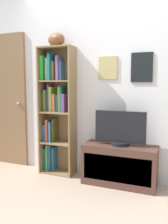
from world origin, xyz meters
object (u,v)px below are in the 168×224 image
bookshelf (55,109)px  television (120,129)px  football (56,40)px  door (3,100)px  tv_stand (119,165)px

bookshelf → television: bearing=-5.1°
football → door: bearing=174.3°
door → television: bearing=-4.6°
tv_stand → door: (-1.91, 0.16, 0.75)m
television → door: size_ratio=0.31×
television → tv_stand: bearing=-90.0°
television → door: door is taller
television → door: bearing=175.4°
bookshelf → football: 0.93m
bookshelf → door: (-0.97, 0.07, 0.09)m
bookshelf → door: size_ratio=0.87×
bookshelf → tv_stand: bookshelf is taller
football → tv_stand: 1.82m
bookshelf → television: (0.94, -0.08, -0.20)m
football → television: 1.44m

